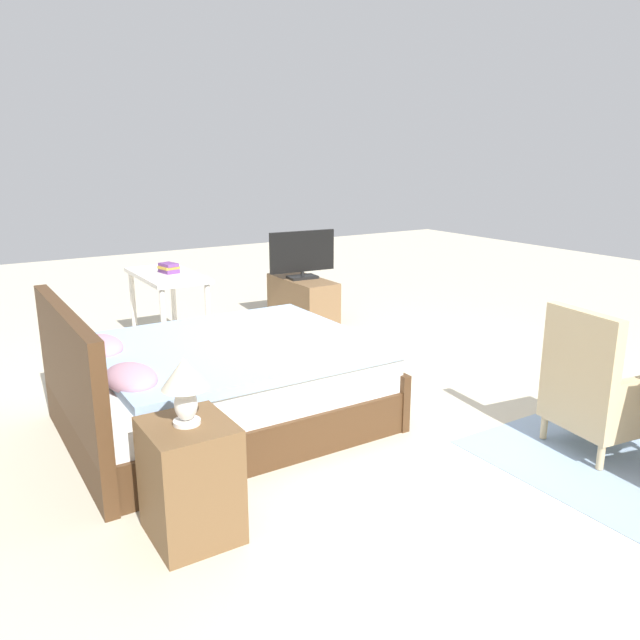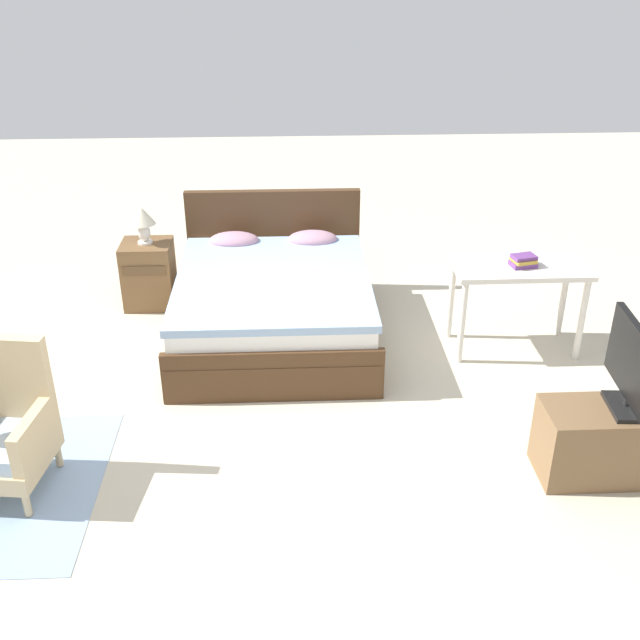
% 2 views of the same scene
% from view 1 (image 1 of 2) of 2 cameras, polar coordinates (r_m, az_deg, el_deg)
% --- Properties ---
extents(ground_plane, '(16.00, 16.00, 0.00)m').
position_cam_1_polar(ground_plane, '(4.87, 2.25, -7.10)').
color(ground_plane, beige).
extents(bed, '(1.60, 2.03, 0.96)m').
position_cam_1_polar(bed, '(4.34, -9.45, -5.86)').
color(bed, '#472D19').
rests_on(bed, ground_plane).
extents(armchair_by_window_right, '(0.61, 0.61, 0.92)m').
position_cam_1_polar(armchair_by_window_right, '(4.29, 23.94, -6.09)').
color(armchair_by_window_right, '#CCB284').
rests_on(armchair_by_window_right, floor_rug).
extents(nightstand, '(0.44, 0.41, 0.59)m').
position_cam_1_polar(nightstand, '(3.18, -11.75, -14.14)').
color(nightstand, brown).
rests_on(nightstand, ground_plane).
extents(table_lamp, '(0.22, 0.22, 0.33)m').
position_cam_1_polar(table_lamp, '(2.97, -12.29, -5.49)').
color(table_lamp, silver).
rests_on(table_lamp, nightstand).
extents(tv_stand, '(0.96, 0.40, 0.48)m').
position_cam_1_polar(tv_stand, '(7.03, -1.60, 1.92)').
color(tv_stand, brown).
rests_on(tv_stand, ground_plane).
extents(tv_flatscreen, '(0.22, 0.78, 0.53)m').
position_cam_1_polar(tv_flatscreen, '(6.94, -1.64, 6.05)').
color(tv_flatscreen, black).
rests_on(tv_flatscreen, tv_stand).
extents(vanity_desk, '(1.04, 0.52, 0.73)m').
position_cam_1_polar(vanity_desk, '(6.11, -13.78, 3.18)').
color(vanity_desk, silver).
rests_on(vanity_desk, ground_plane).
extents(book_stack, '(0.21, 0.18, 0.09)m').
position_cam_1_polar(book_stack, '(6.10, -13.66, 4.64)').
color(book_stack, '#66387A').
rests_on(book_stack, vanity_desk).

